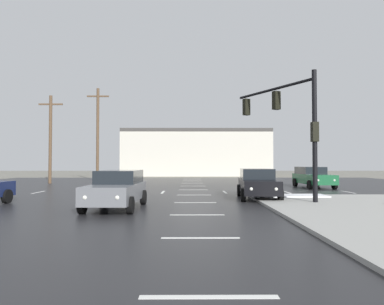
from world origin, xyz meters
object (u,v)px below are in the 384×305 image
object	(u,v)px
sedan_grey	(117,188)
sedan_green	(313,177)
utility_pole_far	(50,137)
sedan_black	(258,183)
traffic_signal_mast	(290,117)
utility_pole_distant	(98,133)

from	to	relation	value
sedan_grey	sedan_green	distance (m)	17.36
sedan_grey	utility_pole_far	size ratio (longest dim) A/B	0.57
sedan_black	utility_pole_far	size ratio (longest dim) A/B	0.57
traffic_signal_mast	sedan_green	world-z (taller)	traffic_signal_mast
traffic_signal_mast	sedan_green	bearing A→B (deg)	-52.94
sedan_grey	utility_pole_distant	bearing A→B (deg)	-161.74
utility_pole_distant	sedan_grey	bearing A→B (deg)	-73.48
sedan_grey	utility_pole_far	world-z (taller)	utility_pole_far
traffic_signal_mast	sedan_black	size ratio (longest dim) A/B	1.31
traffic_signal_mast	sedan_black	distance (m)	3.88
sedan_green	sedan_black	xyz separation A→B (m)	(-5.74, -8.09, 0.00)
sedan_grey	traffic_signal_mast	bearing A→B (deg)	109.60
sedan_grey	utility_pole_far	distance (m)	20.67
sedan_green	traffic_signal_mast	bearing A→B (deg)	-27.39
traffic_signal_mast	utility_pole_distant	world-z (taller)	utility_pole_distant
sedan_black	utility_pole_distant	distance (m)	21.64
sedan_green	utility_pole_distant	bearing A→B (deg)	-117.89
traffic_signal_mast	utility_pole_far	size ratio (longest dim) A/B	0.75
utility_pole_far	utility_pole_distant	world-z (taller)	utility_pole_distant
traffic_signal_mast	sedan_grey	xyz separation A→B (m)	(-8.03, -2.59, -3.35)
sedan_green	sedan_black	bearing A→B (deg)	-37.95
utility_pole_distant	sedan_green	bearing A→B (deg)	-25.30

